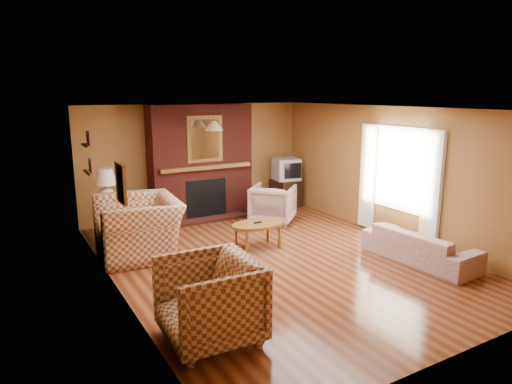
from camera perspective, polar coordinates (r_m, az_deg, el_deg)
floor at (r=7.47m, az=2.55°, el=-8.36°), size 6.50×6.50×0.00m
ceiling at (r=6.99m, az=2.74°, el=10.37°), size 6.50×6.50×0.00m
wall_back at (r=9.98m, az=-7.49°, el=3.97°), size 6.50×0.00×6.50m
wall_front at (r=4.82m, az=24.07°, el=-6.19°), size 6.50×0.00×6.50m
wall_left at (r=6.18m, az=-17.27°, el=-1.70°), size 0.00×6.50×6.50m
wall_right at (r=8.72m, az=16.63°, el=2.34°), size 0.00×6.50×6.50m
fireplace at (r=9.74m, az=-6.89°, el=3.67°), size 2.20×0.82×2.40m
window_right at (r=8.56m, az=17.34°, el=1.61°), size 0.10×1.85×2.00m
bookshelf at (r=7.95m, az=-20.20°, el=4.56°), size 0.09×0.55×0.71m
botanical_print at (r=5.83m, az=-16.50°, el=1.04°), size 0.05×0.40×0.50m
pendant_light at (r=9.03m, az=-5.28°, el=8.25°), size 0.36×0.36×0.48m
plaid_loveseat at (r=7.77m, az=-14.50°, el=-4.23°), size 1.41×1.58×0.95m
plaid_armchair at (r=5.05m, az=-5.89°, el=-13.33°), size 1.06×1.03×0.92m
floral_sofa at (r=7.70m, az=19.82°, el=-6.37°), size 0.83×1.86×0.53m
floral_armchair at (r=9.40m, az=2.13°, el=-1.50°), size 1.19×1.19×0.78m
coffee_table at (r=7.84m, az=0.24°, el=-4.27°), size 0.96×0.59×0.47m
side_table at (r=8.81m, az=-18.00°, el=-3.57°), size 0.51×0.51×0.63m
table_lamp at (r=8.65m, az=-18.30°, el=0.82°), size 0.41×0.41×0.67m
tv_stand at (r=10.71m, az=3.76°, el=-0.15°), size 0.64×0.59×0.65m
crt_tv at (r=10.59m, az=3.82°, el=2.87°), size 0.63×0.62×0.50m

